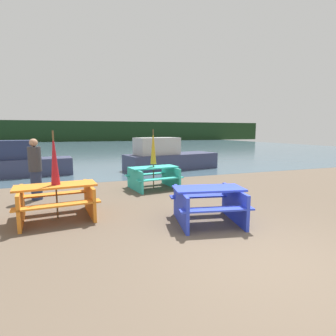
{
  "coord_description": "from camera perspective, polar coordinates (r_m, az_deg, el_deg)",
  "views": [
    {
      "loc": [
        -2.78,
        -3.11,
        2.01
      ],
      "look_at": [
        -0.02,
        4.61,
        0.85
      ],
      "focal_mm": 28.0,
      "sensor_mm": 36.0,
      "label": 1
    }
  ],
  "objects": [
    {
      "name": "person",
      "position": [
        8.55,
        -26.91,
        -0.27
      ],
      "size": [
        0.36,
        0.36,
        1.79
      ],
      "color": "#283351",
      "rests_on": "ground_plane"
    },
    {
      "name": "picnic_table_teal",
      "position": [
        9.22,
        -3.18,
        -1.63
      ],
      "size": [
        1.84,
        1.6,
        0.77
      ],
      "rotation": [
        0.0,
        0.0,
        0.14
      ],
      "color": "#33B7A8",
      "rests_on": "ground_plane"
    },
    {
      "name": "ground_plane",
      "position": [
        4.63,
        20.93,
        -18.23
      ],
      "size": [
        60.0,
        60.0,
        0.0
      ],
      "primitive_type": "plane",
      "color": "brown"
    },
    {
      "name": "umbrella_crimson",
      "position": [
        6.41,
        -23.5,
        1.62
      ],
      "size": [
        0.2,
        0.2,
        2.02
      ],
      "color": "brown",
      "rests_on": "ground_plane"
    },
    {
      "name": "boat",
      "position": [
        13.73,
        0.04,
        2.22
      ],
      "size": [
        5.16,
        2.63,
        1.68
      ],
      "rotation": [
        0.0,
        0.0,
        0.2
      ],
      "color": "#333856",
      "rests_on": "water"
    },
    {
      "name": "picnic_table_blue",
      "position": [
        5.87,
        8.74,
        -7.28
      ],
      "size": [
        1.74,
        1.64,
        0.79
      ],
      "rotation": [
        0.0,
        0.0,
        -0.19
      ],
      "color": "blue",
      "rests_on": "ground_plane"
    },
    {
      "name": "umbrella_gold",
      "position": [
        9.11,
        -3.23,
        4.5
      ],
      "size": [
        0.21,
        0.21,
        2.07
      ],
      "color": "brown",
      "rests_on": "ground_plane"
    },
    {
      "name": "far_treeline",
      "position": [
        55.54,
        -16.95,
        7.67
      ],
      "size": [
        80.0,
        1.6,
        4.0
      ],
      "color": "#193319",
      "rests_on": "water"
    },
    {
      "name": "picnic_table_orange",
      "position": [
        6.56,
        -23.06,
        -6.07
      ],
      "size": [
        1.87,
        1.55,
        0.8
      ],
      "rotation": [
        0.0,
        0.0,
        0.1
      ],
      "color": "orange",
      "rests_on": "ground_plane"
    },
    {
      "name": "boat_second",
      "position": [
        13.38,
        -28.09,
        1.0
      ],
      "size": [
        3.47,
        1.67,
        1.61
      ],
      "rotation": [
        0.0,
        0.0,
        0.11
      ],
      "color": "#333856",
      "rests_on": "water"
    },
    {
      "name": "water",
      "position": [
        35.63,
        -15.21,
        4.52
      ],
      "size": [
        60.0,
        50.0,
        0.0
      ],
      "color": "#425B6B",
      "rests_on": "ground_plane"
    }
  ]
}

